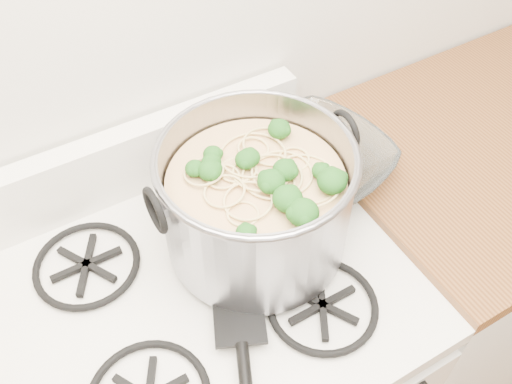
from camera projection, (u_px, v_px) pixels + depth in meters
name	position (u px, v px, depth m)	size (l,w,h in m)	color
counter_right	(477.00, 239.00, 1.69)	(1.00, 0.65, 0.92)	silver
stock_pot	(256.00, 202.00, 1.04)	(0.38, 0.35, 0.24)	gray
spatula	(239.00, 315.00, 0.99)	(0.29, 0.31, 0.02)	black
glass_bowl	(313.00, 169.00, 1.22)	(0.12, 0.12, 0.03)	white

